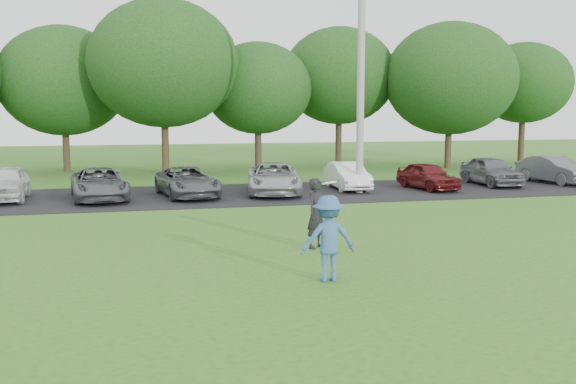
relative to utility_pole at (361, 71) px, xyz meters
name	(u,v)px	position (x,y,z in m)	size (l,w,h in m)	color
ground	(332,285)	(-4.93, -12.26, -4.67)	(100.00, 100.00, 0.00)	#2E6A1E
parking_lot	(230,194)	(-4.93, 0.74, -4.65)	(32.00, 6.50, 0.03)	black
utility_pole	(361,71)	(0.00, 0.00, 0.00)	(0.28, 0.28, 9.34)	#9A9A95
frisbee_player	(328,238)	(-4.92, -11.97, -3.85)	(1.07, 0.63, 1.95)	#366299
camera_bystander	(317,213)	(-4.33, -9.12, -3.84)	(0.72, 0.68, 1.65)	black
parked_cars	(208,180)	(-5.76, 0.70, -4.06)	(30.70, 4.75, 1.22)	white
tree_row	(231,77)	(-3.42, 10.50, 0.24)	(42.39, 9.85, 8.64)	#38281C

